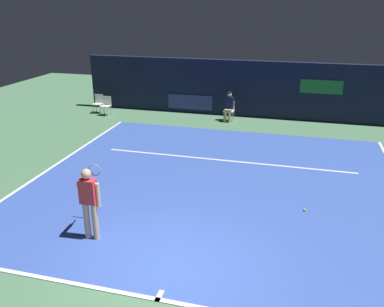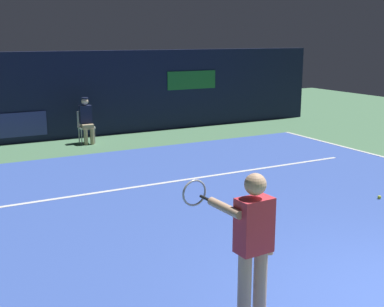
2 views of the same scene
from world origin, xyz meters
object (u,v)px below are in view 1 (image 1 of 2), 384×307
Objects in this scene: line_judge_on_chair at (229,106)px; courtside_chair_near at (106,105)px; tennis_player at (89,199)px; tennis_ball at (305,210)px; courtside_chair_far at (98,102)px.

line_judge_on_chair is 5.85m from courtside_chair_near.
line_judge_on_chair is (1.38, 10.21, -0.30)m from tennis_player.
courtside_chair_far is at bearing 142.18° from tennis_ball.
courtside_chair_near is (-5.83, -0.47, -0.18)m from line_judge_on_chair.
tennis_ball is (9.72, -7.54, -0.46)m from courtside_chair_far.
tennis_player is 1.31× the size of line_judge_on_chair.
courtside_chair_near is at bearing 141.64° from tennis_ball.
tennis_player is 25.44× the size of tennis_ball.
tennis_player is 5.41m from tennis_ball.
courtside_chair_near is at bearing 114.57° from tennis_player.
line_judge_on_chair is 19.41× the size of tennis_ball.
line_judge_on_chair reaches higher than tennis_ball.
tennis_player reaches higher than tennis_ball.
courtside_chair_far is 12.94× the size of tennis_ball.
tennis_ball is (4.71, 2.49, -0.94)m from tennis_player.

